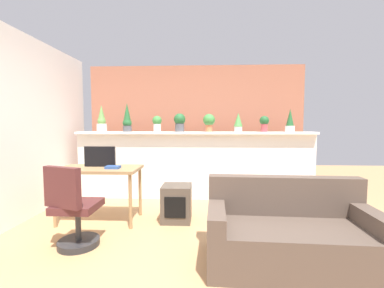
# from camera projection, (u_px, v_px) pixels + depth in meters

# --- Properties ---
(ground_plane) EXTENTS (12.00, 12.00, 0.00)m
(ground_plane) POSITION_uv_depth(u_px,v_px,m) (187.00, 252.00, 2.70)
(ground_plane) COLOR tan
(divider_wall) EXTENTS (4.22, 0.16, 1.17)m
(divider_wall) POSITION_uv_depth(u_px,v_px,m) (195.00, 166.00, 4.65)
(divider_wall) COLOR white
(divider_wall) RESTS_ON ground
(plant_shelf) EXTENTS (4.22, 0.29, 0.04)m
(plant_shelf) POSITION_uv_depth(u_px,v_px,m) (194.00, 133.00, 4.56)
(plant_shelf) COLOR white
(plant_shelf) RESTS_ON divider_wall
(brick_wall_behind) EXTENTS (4.22, 0.10, 2.50)m
(brick_wall_behind) POSITION_uv_depth(u_px,v_px,m) (196.00, 129.00, 5.19)
(brick_wall_behind) COLOR #AD664C
(brick_wall_behind) RESTS_ON ground
(potted_plant_0) EXTENTS (0.18, 0.18, 0.48)m
(potted_plant_0) POSITION_uv_depth(u_px,v_px,m) (102.00, 121.00, 4.64)
(potted_plant_0) COLOR silver
(potted_plant_0) RESTS_ON plant_shelf
(potted_plant_1) EXTENTS (0.16, 0.16, 0.50)m
(potted_plant_1) POSITION_uv_depth(u_px,v_px,m) (127.00, 119.00, 4.61)
(potted_plant_1) COLOR #4C4C51
(potted_plant_1) RESTS_ON plant_shelf
(potted_plant_2) EXTENTS (0.17, 0.17, 0.28)m
(potted_plant_2) POSITION_uv_depth(u_px,v_px,m) (157.00, 123.00, 4.59)
(potted_plant_2) COLOR silver
(potted_plant_2) RESTS_ON plant_shelf
(potted_plant_3) EXTENTS (0.21, 0.21, 0.32)m
(potted_plant_3) POSITION_uv_depth(u_px,v_px,m) (180.00, 122.00, 4.58)
(potted_plant_3) COLOR #4C4C51
(potted_plant_3) RESTS_ON plant_shelf
(potted_plant_4) EXTENTS (0.21, 0.21, 0.31)m
(potted_plant_4) POSITION_uv_depth(u_px,v_px,m) (209.00, 121.00, 4.55)
(potted_plant_4) COLOR #C66B42
(potted_plant_4) RESTS_ON plant_shelf
(potted_plant_5) EXTENTS (0.15, 0.15, 0.33)m
(potted_plant_5) POSITION_uv_depth(u_px,v_px,m) (238.00, 122.00, 4.52)
(potted_plant_5) COLOR silver
(potted_plant_5) RESTS_ON plant_shelf
(potted_plant_6) EXTENTS (0.16, 0.16, 0.28)m
(potted_plant_6) POSITION_uv_depth(u_px,v_px,m) (264.00, 123.00, 4.46)
(potted_plant_6) COLOR #B7474C
(potted_plant_6) RESTS_ON plant_shelf
(potted_plant_7) EXTENTS (0.16, 0.16, 0.40)m
(potted_plant_7) POSITION_uv_depth(u_px,v_px,m) (290.00, 121.00, 4.48)
(potted_plant_7) COLOR silver
(potted_plant_7) RESTS_ON plant_shelf
(desk) EXTENTS (1.10, 0.60, 0.75)m
(desk) POSITION_uv_depth(u_px,v_px,m) (99.00, 174.00, 3.54)
(desk) COLOR #99754C
(desk) RESTS_ON ground
(tv_monitor) EXTENTS (0.43, 0.04, 0.28)m
(tv_monitor) POSITION_uv_depth(u_px,v_px,m) (100.00, 156.00, 3.60)
(tv_monitor) COLOR black
(tv_monitor) RESTS_ON desk
(office_chair) EXTENTS (0.50, 0.50, 0.91)m
(office_chair) POSITION_uv_depth(u_px,v_px,m) (74.00, 213.00, 2.77)
(office_chair) COLOR #262628
(office_chair) RESTS_ON ground
(side_cube_shelf) EXTENTS (0.40, 0.41, 0.50)m
(side_cube_shelf) POSITION_uv_depth(u_px,v_px,m) (177.00, 203.00, 3.58)
(side_cube_shelf) COLOR #4C4238
(side_cube_shelf) RESTS_ON ground
(book_on_desk) EXTENTS (0.18, 0.13, 0.04)m
(book_on_desk) POSITION_uv_depth(u_px,v_px,m) (113.00, 167.00, 3.45)
(book_on_desk) COLOR #2D4C8C
(book_on_desk) RESTS_ON desk
(couch) EXTENTS (1.59, 0.83, 0.80)m
(couch) POSITION_uv_depth(u_px,v_px,m) (290.00, 235.00, 2.46)
(couch) COLOR brown
(couch) RESTS_ON ground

